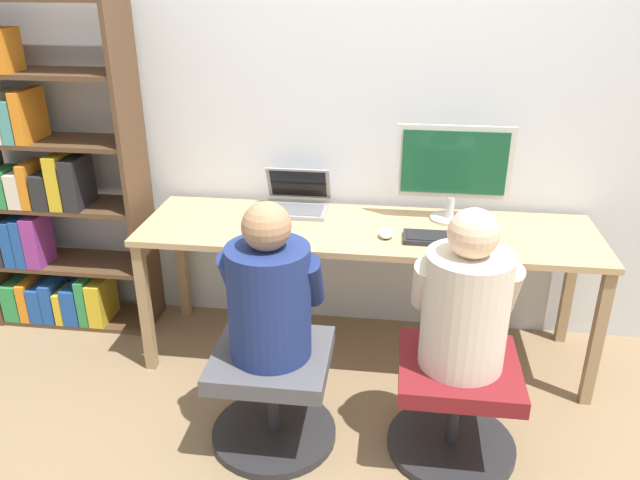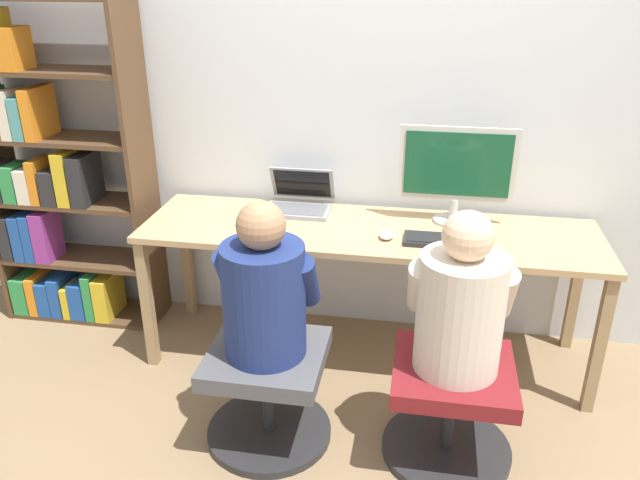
{
  "view_description": "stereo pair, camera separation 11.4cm",
  "coord_description": "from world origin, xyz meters",
  "px_view_note": "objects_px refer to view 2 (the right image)",
  "views": [
    {
      "loc": [
        0.14,
        -2.46,
        1.88
      ],
      "look_at": [
        -0.21,
        0.13,
        0.71
      ],
      "focal_mm": 35.0,
      "sensor_mm": 36.0,
      "label": 1
    },
    {
      "loc": [
        0.25,
        -2.44,
        1.88
      ],
      "look_at": [
        -0.21,
        0.13,
        0.71
      ],
      "focal_mm": 35.0,
      "sensor_mm": 36.0,
      "label": 2
    }
  ],
  "objects_px": {
    "person_at_laptop": "(264,291)",
    "bookshelf": "(50,185)",
    "laptop": "(299,201)",
    "person_at_monitor": "(461,304)",
    "office_chair_left": "(450,405)",
    "office_chair_right": "(268,389)",
    "desktop_monitor": "(457,171)",
    "keyboard": "(446,241)"
  },
  "relations": [
    {
      "from": "person_at_laptop",
      "to": "bookshelf",
      "type": "bearing_deg",
      "value": 150.04
    },
    {
      "from": "laptop",
      "to": "person_at_monitor",
      "type": "relative_size",
      "value": 0.51
    },
    {
      "from": "office_chair_left",
      "to": "person_at_monitor",
      "type": "height_order",
      "value": "person_at_monitor"
    },
    {
      "from": "person_at_monitor",
      "to": "person_at_laptop",
      "type": "xyz_separation_m",
      "value": [
        -0.75,
        -0.03,
        -0.0
      ]
    },
    {
      "from": "office_chair_right",
      "to": "person_at_laptop",
      "type": "distance_m",
      "value": 0.46
    },
    {
      "from": "laptop",
      "to": "office_chair_left",
      "type": "relative_size",
      "value": 0.62
    },
    {
      "from": "desktop_monitor",
      "to": "person_at_laptop",
      "type": "relative_size",
      "value": 0.85
    },
    {
      "from": "desktop_monitor",
      "to": "office_chair_right",
      "type": "distance_m",
      "value": 1.33
    },
    {
      "from": "person_at_monitor",
      "to": "office_chair_right",
      "type": "bearing_deg",
      "value": -177.57
    },
    {
      "from": "laptop",
      "to": "person_at_monitor",
      "type": "xyz_separation_m",
      "value": [
        0.8,
        -0.84,
        -0.05
      ]
    },
    {
      "from": "keyboard",
      "to": "bookshelf",
      "type": "xyz_separation_m",
      "value": [
        -2.09,
        0.23,
        0.07
      ]
    },
    {
      "from": "person_at_monitor",
      "to": "office_chair_left",
      "type": "bearing_deg",
      "value": -90.0
    },
    {
      "from": "keyboard",
      "to": "person_at_laptop",
      "type": "xyz_separation_m",
      "value": [
        -0.7,
        -0.57,
        -0.02
      ]
    },
    {
      "from": "person_at_monitor",
      "to": "keyboard",
      "type": "bearing_deg",
      "value": 95.49
    },
    {
      "from": "laptop",
      "to": "keyboard",
      "type": "bearing_deg",
      "value": -22.04
    },
    {
      "from": "office_chair_left",
      "to": "bookshelf",
      "type": "relative_size",
      "value": 0.31
    },
    {
      "from": "person_at_monitor",
      "to": "bookshelf",
      "type": "relative_size",
      "value": 0.37
    },
    {
      "from": "laptop",
      "to": "person_at_laptop",
      "type": "distance_m",
      "value": 0.87
    },
    {
      "from": "office_chair_left",
      "to": "bookshelf",
      "type": "distance_m",
      "value": 2.35
    },
    {
      "from": "keyboard",
      "to": "bookshelf",
      "type": "height_order",
      "value": "bookshelf"
    },
    {
      "from": "laptop",
      "to": "office_chair_right",
      "type": "distance_m",
      "value": 1.02
    },
    {
      "from": "keyboard",
      "to": "office_chair_left",
      "type": "relative_size",
      "value": 0.71
    },
    {
      "from": "desktop_monitor",
      "to": "bookshelf",
      "type": "xyz_separation_m",
      "value": [
        -2.13,
        -0.04,
        -0.18
      ]
    },
    {
      "from": "laptop",
      "to": "person_at_monitor",
      "type": "bearing_deg",
      "value": -46.65
    },
    {
      "from": "person_at_monitor",
      "to": "person_at_laptop",
      "type": "bearing_deg",
      "value": -177.93
    },
    {
      "from": "person_at_monitor",
      "to": "person_at_laptop",
      "type": "height_order",
      "value": "person_at_monitor"
    },
    {
      "from": "bookshelf",
      "to": "office_chair_right",
      "type": "bearing_deg",
      "value": -30.11
    },
    {
      "from": "desktop_monitor",
      "to": "keyboard",
      "type": "bearing_deg",
      "value": -97.06
    },
    {
      "from": "laptop",
      "to": "bookshelf",
      "type": "bearing_deg",
      "value": -177.04
    },
    {
      "from": "desktop_monitor",
      "to": "office_chair_right",
      "type": "bearing_deg",
      "value": -131.13
    },
    {
      "from": "desktop_monitor",
      "to": "person_at_laptop",
      "type": "distance_m",
      "value": 1.15
    },
    {
      "from": "laptop",
      "to": "office_chair_left",
      "type": "bearing_deg",
      "value": -46.81
    },
    {
      "from": "laptop",
      "to": "person_at_monitor",
      "type": "distance_m",
      "value": 1.16
    },
    {
      "from": "keyboard",
      "to": "person_at_monitor",
      "type": "relative_size",
      "value": 0.58
    },
    {
      "from": "desktop_monitor",
      "to": "keyboard",
      "type": "relative_size",
      "value": 1.44
    },
    {
      "from": "office_chair_right",
      "to": "person_at_laptop",
      "type": "relative_size",
      "value": 0.82
    },
    {
      "from": "office_chair_left",
      "to": "person_at_monitor",
      "type": "bearing_deg",
      "value": 90.0
    },
    {
      "from": "laptop",
      "to": "office_chair_left",
      "type": "xyz_separation_m",
      "value": [
        0.8,
        -0.85,
        -0.51
      ]
    },
    {
      "from": "keyboard",
      "to": "desktop_monitor",
      "type": "bearing_deg",
      "value": 82.94
    },
    {
      "from": "laptop",
      "to": "keyboard",
      "type": "xyz_separation_m",
      "value": [
        0.74,
        -0.3,
        -0.03
      ]
    },
    {
      "from": "laptop",
      "to": "bookshelf",
      "type": "height_order",
      "value": "bookshelf"
    },
    {
      "from": "keyboard",
      "to": "office_chair_left",
      "type": "height_order",
      "value": "keyboard"
    }
  ]
}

